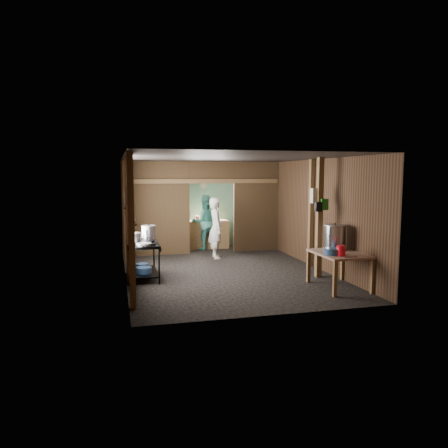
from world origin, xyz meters
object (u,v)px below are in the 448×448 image
object	(u,v)px
prep_table	(339,270)
cook	(216,228)
yellow_tub	(213,217)
stove_pot_large	(149,233)
gas_range	(143,260)
stock_pot	(335,237)
pink_bucket	(341,251)

from	to	relation	value
prep_table	cook	size ratio (longest dim) A/B	0.73
yellow_tub	cook	size ratio (longest dim) A/B	0.21
prep_table	stove_pot_large	distance (m)	4.17
stove_pot_large	gas_range	bearing A→B (deg)	-114.51
gas_range	stock_pot	distance (m)	4.09
stock_pot	pink_bucket	size ratio (longest dim) A/B	2.68
pink_bucket	yellow_tub	distance (m)	5.63
gas_range	pink_bucket	size ratio (longest dim) A/B	6.77
prep_table	stove_pot_large	bearing A→B (deg)	148.93
stove_pot_large	yellow_tub	xyz separation A→B (m)	(2.16, 3.06, 0.00)
stove_pot_large	yellow_tub	bearing A→B (deg)	54.79
stove_pot_large	pink_bucket	size ratio (longest dim) A/B	1.70
prep_table	stove_pot_large	xyz separation A→B (m)	(-3.54, 2.13, 0.59)
prep_table	pink_bucket	world-z (taller)	pink_bucket
cook	yellow_tub	bearing A→B (deg)	-7.97
stove_pot_large	cook	world-z (taller)	cook
cook	stock_pot	bearing A→B (deg)	-149.31
gas_range	pink_bucket	xyz separation A→B (m)	(3.57, -2.06, 0.41)
gas_range	stove_pot_large	size ratio (longest dim) A/B	3.98
gas_range	cook	world-z (taller)	cook
prep_table	stock_pot	bearing A→B (deg)	74.93
gas_range	stove_pot_large	xyz separation A→B (m)	(0.17, 0.37, 0.54)
stock_pot	pink_bucket	xyz separation A→B (m)	(-0.25, -0.70, -0.15)
gas_range	cook	bearing A→B (deg)	41.80
yellow_tub	cook	distance (m)	1.62
pink_bucket	prep_table	bearing A→B (deg)	64.73
gas_range	yellow_tub	world-z (taller)	yellow_tub
yellow_tub	stove_pot_large	bearing A→B (deg)	-125.21
stove_pot_large	pink_bucket	xyz separation A→B (m)	(3.40, -2.44, -0.13)
gas_range	prep_table	xyz separation A→B (m)	(3.71, -1.76, -0.04)
stove_pot_large	yellow_tub	size ratio (longest dim) A/B	0.99
stock_pot	yellow_tub	size ratio (longest dim) A/B	1.56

